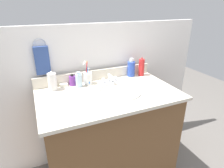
{
  "coord_description": "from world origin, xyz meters",
  "views": [
    {
      "loc": [
        -0.5,
        -1.2,
        1.44
      ],
      "look_at": [
        0.02,
        0.0,
        0.89
      ],
      "focal_mm": 30.27,
      "sensor_mm": 36.0,
      "label": 1
    }
  ],
  "objects_px": {
    "hand_towel": "(42,60)",
    "bottle_gel_clear": "(79,80)",
    "bottle_cream_purple": "(72,80)",
    "bottle_shampoo_blue": "(131,68)",
    "cup_white_ceramic": "(88,78)",
    "faucet": "(109,80)",
    "soap_bar": "(64,85)",
    "bottle_lotion_white": "(52,81)",
    "bottle_spray_red": "(141,67)"
  },
  "relations": [
    {
      "from": "hand_towel",
      "to": "bottle_cream_purple",
      "type": "bearing_deg",
      "value": -17.1
    },
    {
      "from": "bottle_spray_red",
      "to": "bottle_cream_purple",
      "type": "bearing_deg",
      "value": 178.12
    },
    {
      "from": "hand_towel",
      "to": "bottle_spray_red",
      "type": "relative_size",
      "value": 1.22
    },
    {
      "from": "bottle_cream_purple",
      "to": "bottle_lotion_white",
      "type": "xyz_separation_m",
      "value": [
        -0.16,
        -0.03,
        0.03
      ]
    },
    {
      "from": "hand_towel",
      "to": "soap_bar",
      "type": "bearing_deg",
      "value": -22.72
    },
    {
      "from": "faucet",
      "to": "bottle_cream_purple",
      "type": "xyz_separation_m",
      "value": [
        -0.3,
        0.08,
        0.01
      ]
    },
    {
      "from": "bottle_shampoo_blue",
      "to": "bottle_lotion_white",
      "type": "bearing_deg",
      "value": -177.35
    },
    {
      "from": "hand_towel",
      "to": "faucet",
      "type": "relative_size",
      "value": 1.38
    },
    {
      "from": "bottle_spray_red",
      "to": "cup_white_ceramic",
      "type": "distance_m",
      "value": 0.52
    },
    {
      "from": "bottle_lotion_white",
      "to": "bottle_spray_red",
      "type": "distance_m",
      "value": 0.81
    },
    {
      "from": "faucet",
      "to": "hand_towel",
      "type": "bearing_deg",
      "value": 164.69
    },
    {
      "from": "faucet",
      "to": "bottle_gel_clear",
      "type": "relative_size",
      "value": 1.26
    },
    {
      "from": "faucet",
      "to": "soap_bar",
      "type": "bearing_deg",
      "value": 167.51
    },
    {
      "from": "bottle_spray_red",
      "to": "bottle_shampoo_blue",
      "type": "bearing_deg",
      "value": 166.08
    },
    {
      "from": "bottle_lotion_white",
      "to": "bottle_spray_red",
      "type": "bearing_deg",
      "value": 0.66
    },
    {
      "from": "bottle_gel_clear",
      "to": "bottle_spray_red",
      "type": "bearing_deg",
      "value": 2.55
    },
    {
      "from": "bottle_spray_red",
      "to": "cup_white_ceramic",
      "type": "height_order",
      "value": "cup_white_ceramic"
    },
    {
      "from": "faucet",
      "to": "cup_white_ceramic",
      "type": "relative_size",
      "value": 0.81
    },
    {
      "from": "cup_white_ceramic",
      "to": "hand_towel",
      "type": "bearing_deg",
      "value": 165.95
    },
    {
      "from": "hand_towel",
      "to": "bottle_shampoo_blue",
      "type": "distance_m",
      "value": 0.78
    },
    {
      "from": "bottle_shampoo_blue",
      "to": "bottle_spray_red",
      "type": "relative_size",
      "value": 0.95
    },
    {
      "from": "bottle_gel_clear",
      "to": "bottle_spray_red",
      "type": "distance_m",
      "value": 0.61
    },
    {
      "from": "hand_towel",
      "to": "bottle_spray_red",
      "type": "distance_m",
      "value": 0.87
    },
    {
      "from": "faucet",
      "to": "bottle_lotion_white",
      "type": "height_order",
      "value": "bottle_lotion_white"
    },
    {
      "from": "bottle_spray_red",
      "to": "cup_white_ceramic",
      "type": "relative_size",
      "value": 0.91
    },
    {
      "from": "bottle_cream_purple",
      "to": "bottle_shampoo_blue",
      "type": "xyz_separation_m",
      "value": [
        0.55,
        0.0,
        0.03
      ]
    },
    {
      "from": "hand_towel",
      "to": "bottle_lotion_white",
      "type": "height_order",
      "value": "hand_towel"
    },
    {
      "from": "bottle_lotion_white",
      "to": "bottle_gel_clear",
      "type": "bearing_deg",
      "value": -4.95
    },
    {
      "from": "hand_towel",
      "to": "bottle_spray_red",
      "type": "height_order",
      "value": "hand_towel"
    },
    {
      "from": "bottle_spray_red",
      "to": "soap_bar",
      "type": "bearing_deg",
      "value": 177.71
    },
    {
      "from": "bottle_lotion_white",
      "to": "soap_bar",
      "type": "distance_m",
      "value": 0.11
    },
    {
      "from": "hand_towel",
      "to": "bottle_lotion_white",
      "type": "xyz_separation_m",
      "value": [
        0.05,
        -0.09,
        -0.15
      ]
    },
    {
      "from": "bottle_gel_clear",
      "to": "soap_bar",
      "type": "relative_size",
      "value": 1.98
    },
    {
      "from": "faucet",
      "to": "cup_white_ceramic",
      "type": "distance_m",
      "value": 0.18
    },
    {
      "from": "bottle_cream_purple",
      "to": "bottle_gel_clear",
      "type": "height_order",
      "value": "bottle_gel_clear"
    },
    {
      "from": "bottle_shampoo_blue",
      "to": "bottle_spray_red",
      "type": "distance_m",
      "value": 0.1
    },
    {
      "from": "soap_bar",
      "to": "cup_white_ceramic",
      "type": "bearing_deg",
      "value": -7.75
    },
    {
      "from": "cup_white_ceramic",
      "to": "bottle_lotion_white",
      "type": "bearing_deg",
      "value": -177.82
    },
    {
      "from": "faucet",
      "to": "bottle_shampoo_blue",
      "type": "xyz_separation_m",
      "value": [
        0.25,
        0.08,
        0.05
      ]
    },
    {
      "from": "cup_white_ceramic",
      "to": "soap_bar",
      "type": "height_order",
      "value": "cup_white_ceramic"
    },
    {
      "from": "cup_white_ceramic",
      "to": "bottle_gel_clear",
      "type": "bearing_deg",
      "value": -161.16
    },
    {
      "from": "bottle_lotion_white",
      "to": "soap_bar",
      "type": "relative_size",
      "value": 2.46
    },
    {
      "from": "bottle_gel_clear",
      "to": "cup_white_ceramic",
      "type": "height_order",
      "value": "cup_white_ceramic"
    },
    {
      "from": "soap_bar",
      "to": "bottle_gel_clear",
      "type": "bearing_deg",
      "value": -25.78
    },
    {
      "from": "hand_towel",
      "to": "bottle_gel_clear",
      "type": "distance_m",
      "value": 0.32
    },
    {
      "from": "bottle_shampoo_blue",
      "to": "cup_white_ceramic",
      "type": "height_order",
      "value": "cup_white_ceramic"
    },
    {
      "from": "bottle_shampoo_blue",
      "to": "hand_towel",
      "type": "bearing_deg",
      "value": 175.37
    },
    {
      "from": "bottle_cream_purple",
      "to": "bottle_spray_red",
      "type": "relative_size",
      "value": 0.54
    },
    {
      "from": "faucet",
      "to": "bottle_spray_red",
      "type": "height_order",
      "value": "bottle_spray_red"
    },
    {
      "from": "soap_bar",
      "to": "hand_towel",
      "type": "bearing_deg",
      "value": 157.28
    }
  ]
}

